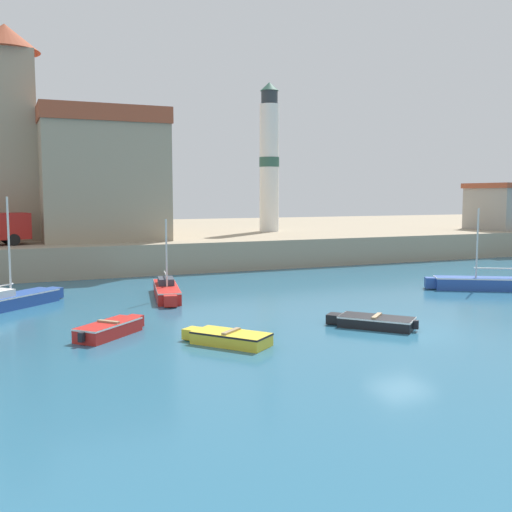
{
  "coord_description": "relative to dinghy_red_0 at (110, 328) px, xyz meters",
  "views": [
    {
      "loc": [
        -15.12,
        -20.17,
        5.74
      ],
      "look_at": [
        -1.16,
        12.88,
        2.0
      ],
      "focal_mm": 42.0,
      "sensor_mm": 36.0,
      "label": 1
    }
  ],
  "objects": [
    {
      "name": "church",
      "position": [
        2.37,
        27.57,
        7.37
      ],
      "size": [
        13.66,
        17.58,
        16.11
      ],
      "color": "gray",
      "rests_on": "quay_seawall"
    },
    {
      "name": "ground_plane",
      "position": [
        11.31,
        -4.03,
        -0.31
      ],
      "size": [
        200.0,
        200.0,
        0.0
      ],
      "primitive_type": "plane",
      "color": "#28607F"
    },
    {
      "name": "sailboat_red_1",
      "position": [
        4.38,
        7.94,
        0.11
      ],
      "size": [
        2.23,
        6.08,
        4.37
      ],
      "color": "red",
      "rests_on": "ground"
    },
    {
      "name": "dinghy_black_5",
      "position": [
        10.72,
        -2.84,
        -0.05
      ],
      "size": [
        3.29,
        3.5,
        0.56
      ],
      "color": "black",
      "rests_on": "ground"
    },
    {
      "name": "quay_seawall",
      "position": [
        11.31,
        36.83,
        0.79
      ],
      "size": [
        120.0,
        40.0,
        2.21
      ],
      "primitive_type": "cube",
      "color": "gray",
      "rests_on": "ground"
    },
    {
      "name": "lighthouse",
      "position": [
        19.31,
        27.34,
        8.59
      ],
      "size": [
        1.86,
        1.86,
        13.78
      ],
      "color": "silver",
      "rests_on": "quay_seawall"
    },
    {
      "name": "sailboat_blue_3",
      "position": [
        -3.89,
        7.82,
        0.11
      ],
      "size": [
        5.81,
        5.31,
        5.6
      ],
      "color": "#284C9E",
      "rests_on": "ground"
    },
    {
      "name": "sailboat_blue_2",
      "position": [
        22.44,
        3.27,
        0.11
      ],
      "size": [
        5.88,
        4.01,
        4.88
      ],
      "color": "#284C9E",
      "rests_on": "ground"
    },
    {
      "name": "dinghy_yellow_4",
      "position": [
        3.94,
        -3.13,
        -0.05
      ],
      "size": [
        3.01,
        3.41,
        0.57
      ],
      "color": "yellow",
      "rests_on": "ground"
    },
    {
      "name": "dinghy_red_0",
      "position": [
        0.0,
        0.0,
        0.0
      ],
      "size": [
        3.22,
        3.09,
        0.65
      ],
      "color": "red",
      "rests_on": "ground"
    }
  ]
}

